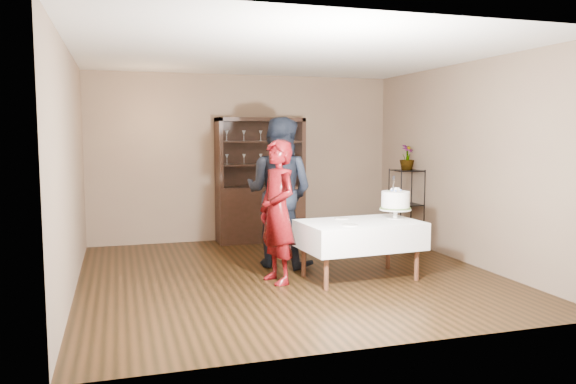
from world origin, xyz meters
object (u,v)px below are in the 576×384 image
china_hutch (260,200)px  plant_etagere (406,204)px  man (279,192)px  potted_plant (407,157)px  cake_table (360,235)px  cake (395,202)px  woman (278,212)px

china_hutch → plant_etagere: 2.33m
man → potted_plant: 2.36m
plant_etagere → potted_plant: potted_plant is taller
cake_table → cake: size_ratio=2.75×
plant_etagere → potted_plant: bearing=-123.5°
cake_table → man: 1.28m
cake_table → man: bearing=128.0°
cake_table → woman: 1.05m
man → potted_plant: (2.23, 0.65, 0.40)m
plant_etagere → cake: (-1.01, -1.57, 0.26)m
plant_etagere → man: bearing=-163.0°
cake_table → potted_plant: 2.35m
man → cake: bearing=-175.5°
cake → cake_table: bearing=-172.2°
china_hutch → man: china_hutch is taller
cake_table → man: man is taller
china_hutch → plant_etagere: china_hutch is taller
woman → man: 0.86m
china_hutch → cake: 2.84m
woman → cake: (1.50, -0.06, 0.07)m
cake → woman: bearing=177.6°
china_hutch → woman: 2.60m
china_hutch → man: 1.78m
plant_etagere → cake: bearing=-122.9°
china_hutch → potted_plant: 2.44m
cake → man: bearing=144.8°
potted_plant → cake: bearing=-122.9°
man → potted_plant: man is taller
plant_etagere → china_hutch: bearing=153.2°
china_hutch → cake: (1.07, -2.62, 0.25)m
cake_table → potted_plant: (1.49, 1.60, 0.85)m
cake → potted_plant: bearing=57.1°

